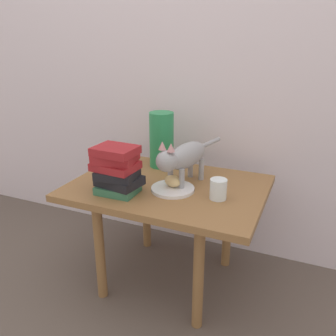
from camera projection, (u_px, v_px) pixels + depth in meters
The scene contains 9 objects.
ground_plane at pixel (168, 278), 1.77m from camera, with size 6.00×6.00×0.00m, color brown.
back_panel at pixel (202, 44), 1.75m from camera, with size 4.00×0.04×2.20m, color silver.
side_table at pixel (168, 197), 1.61m from camera, with size 0.85×0.62×0.51m.
plate at pixel (173, 189), 1.53m from camera, with size 0.19×0.19×0.01m, color white.
bread_roll at pixel (173, 181), 1.53m from camera, with size 0.08×0.06×0.05m, color #E0BC7A.
cat at pixel (183, 157), 1.54m from camera, with size 0.15×0.47×0.23m.
book_stack at pixel (117, 170), 1.47m from camera, with size 0.20×0.17×0.21m.
green_vase at pixel (162, 140), 1.77m from camera, with size 0.12×0.12×0.28m, color #288C51.
candle_jar at pixel (218, 190), 1.44m from camera, with size 0.07×0.07×0.08m.
Camera 1 is at (0.58, -1.34, 1.13)m, focal length 37.84 mm.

